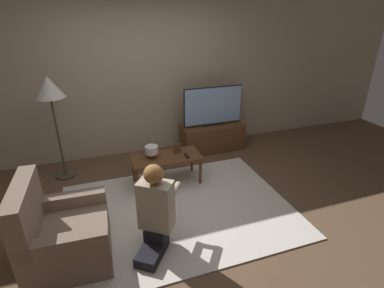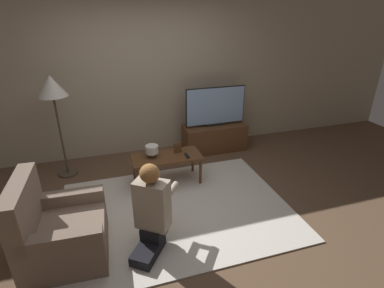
% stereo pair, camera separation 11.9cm
% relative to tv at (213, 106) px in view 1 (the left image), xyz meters
% --- Properties ---
extents(ground_plane, '(10.00, 10.00, 0.00)m').
position_rel_tv_xyz_m(ground_plane, '(-1.10, -1.53, -0.81)').
color(ground_plane, brown).
extents(wall_back, '(10.00, 0.06, 2.60)m').
position_rel_tv_xyz_m(wall_back, '(-1.10, 0.40, 0.49)').
color(wall_back, tan).
rests_on(wall_back, ground_plane).
extents(rug, '(2.80, 2.07, 0.02)m').
position_rel_tv_xyz_m(rug, '(-1.10, -1.53, -0.80)').
color(rug, silver).
rests_on(rug, ground_plane).
extents(tv_stand, '(1.10, 0.43, 0.47)m').
position_rel_tv_xyz_m(tv_stand, '(0.00, -0.00, -0.58)').
color(tv_stand, brown).
rests_on(tv_stand, ground_plane).
extents(tv, '(1.05, 0.08, 0.67)m').
position_rel_tv_xyz_m(tv, '(0.00, 0.00, 0.00)').
color(tv, black).
rests_on(tv, tv_stand).
extents(coffee_table, '(0.98, 0.45, 0.43)m').
position_rel_tv_xyz_m(coffee_table, '(-1.06, -0.84, -0.43)').
color(coffee_table, brown).
rests_on(coffee_table, ground_plane).
extents(floor_lamp, '(0.40, 0.40, 1.52)m').
position_rel_tv_xyz_m(floor_lamp, '(-2.47, -0.14, 0.48)').
color(floor_lamp, '#4C4233').
rests_on(floor_lamp, ground_plane).
extents(armchair, '(0.82, 0.85, 0.91)m').
position_rel_tv_xyz_m(armchair, '(-2.40, -1.91, -0.52)').
color(armchair, '#7A6656').
rests_on(armchair, ground_plane).
extents(person_kneeling, '(0.65, 0.77, 0.98)m').
position_rel_tv_xyz_m(person_kneeling, '(-1.49, -2.06, -0.31)').
color(person_kneeling, black).
rests_on(person_kneeling, rug).
extents(picture_frame, '(0.11, 0.01, 0.15)m').
position_rel_tv_xyz_m(picture_frame, '(-0.88, -0.78, -0.30)').
color(picture_frame, brown).
rests_on(picture_frame, coffee_table).
extents(table_lamp, '(0.18, 0.18, 0.17)m').
position_rel_tv_xyz_m(table_lamp, '(-1.25, -0.80, -0.28)').
color(table_lamp, '#4C3823').
rests_on(table_lamp, coffee_table).
extents(remote, '(0.04, 0.15, 0.02)m').
position_rel_tv_xyz_m(remote, '(-0.78, -0.93, -0.37)').
color(remote, black).
rests_on(remote, coffee_table).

